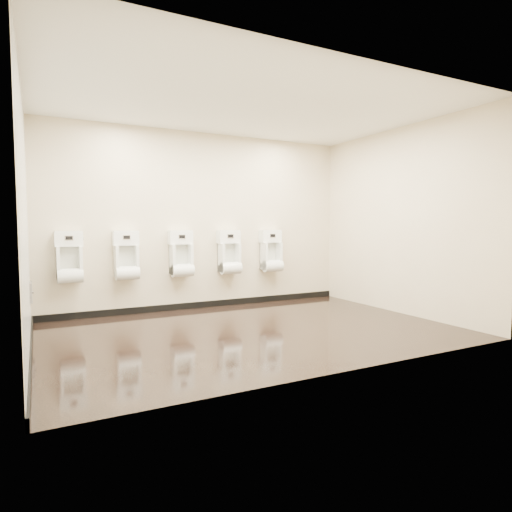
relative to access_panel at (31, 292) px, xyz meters
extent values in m
cube|color=black|center=(2.48, -1.20, -0.50)|extent=(5.00, 3.50, 0.00)
cube|color=silver|center=(2.48, -1.20, 2.30)|extent=(5.00, 3.50, 0.00)
cube|color=beige|center=(2.48, 0.55, 0.90)|extent=(5.00, 0.02, 2.80)
cube|color=beige|center=(2.48, -2.95, 0.90)|extent=(5.00, 0.02, 2.80)
cube|color=beige|center=(-0.02, -1.20, 0.90)|extent=(0.02, 3.50, 2.80)
cube|color=beige|center=(4.98, -1.20, 0.90)|extent=(0.02, 3.50, 2.80)
cube|color=white|center=(-0.01, -1.20, 0.90)|extent=(0.01, 3.50, 2.80)
cube|color=black|center=(2.48, 0.54, -0.45)|extent=(5.00, 0.02, 0.10)
cube|color=black|center=(-0.01, -1.20, -0.45)|extent=(0.02, 3.50, 0.10)
cube|color=#9E9EA3|center=(0.00, 0.00, 0.00)|extent=(0.03, 0.25, 0.25)
cylinder|color=silver|center=(0.02, 0.00, 0.00)|extent=(0.02, 0.04, 0.04)
cube|color=white|center=(0.48, 0.43, 0.31)|extent=(0.33, 0.24, 0.46)
cube|color=silver|center=(0.48, 0.51, 0.35)|extent=(0.24, 0.01, 0.34)
cylinder|color=white|center=(0.48, 0.37, 0.14)|extent=(0.33, 0.20, 0.20)
cube|color=white|center=(0.48, 0.46, 0.64)|extent=(0.36, 0.17, 0.20)
cube|color=black|center=(0.48, 0.37, 0.66)|extent=(0.09, 0.01, 0.05)
cube|color=silver|center=(0.48, 0.37, 0.66)|extent=(0.11, 0.01, 0.07)
cylinder|color=silver|center=(0.66, 0.46, 0.64)|extent=(0.01, 0.03, 0.03)
cube|color=white|center=(1.24, 0.43, 0.31)|extent=(0.33, 0.24, 0.46)
cube|color=silver|center=(1.24, 0.51, 0.35)|extent=(0.24, 0.01, 0.34)
cylinder|color=white|center=(1.24, 0.37, 0.14)|extent=(0.33, 0.20, 0.20)
cube|color=white|center=(1.24, 0.46, 0.64)|extent=(0.36, 0.17, 0.20)
cube|color=black|center=(1.24, 0.37, 0.66)|extent=(0.09, 0.01, 0.05)
cube|color=silver|center=(1.24, 0.37, 0.66)|extent=(0.11, 0.01, 0.07)
cylinder|color=silver|center=(1.43, 0.46, 0.64)|extent=(0.01, 0.03, 0.03)
cube|color=white|center=(2.07, 0.43, 0.31)|extent=(0.33, 0.24, 0.46)
cube|color=silver|center=(2.07, 0.51, 0.35)|extent=(0.24, 0.01, 0.34)
cylinder|color=white|center=(2.07, 0.37, 0.14)|extent=(0.33, 0.20, 0.20)
cube|color=white|center=(2.07, 0.46, 0.64)|extent=(0.36, 0.17, 0.20)
cube|color=black|center=(2.07, 0.37, 0.66)|extent=(0.09, 0.01, 0.05)
cube|color=silver|center=(2.07, 0.37, 0.66)|extent=(0.11, 0.01, 0.07)
cylinder|color=silver|center=(2.25, 0.46, 0.64)|extent=(0.01, 0.03, 0.03)
cube|color=white|center=(2.88, 0.43, 0.31)|extent=(0.33, 0.24, 0.46)
cube|color=silver|center=(2.88, 0.51, 0.35)|extent=(0.24, 0.01, 0.34)
cylinder|color=white|center=(2.88, 0.37, 0.14)|extent=(0.33, 0.20, 0.20)
cube|color=white|center=(2.88, 0.46, 0.64)|extent=(0.36, 0.17, 0.20)
cube|color=black|center=(2.88, 0.37, 0.66)|extent=(0.09, 0.01, 0.05)
cube|color=silver|center=(2.88, 0.37, 0.66)|extent=(0.11, 0.01, 0.07)
cylinder|color=silver|center=(3.06, 0.46, 0.64)|extent=(0.01, 0.03, 0.03)
cube|color=white|center=(3.66, 0.43, 0.31)|extent=(0.33, 0.24, 0.46)
cube|color=silver|center=(3.66, 0.51, 0.35)|extent=(0.24, 0.01, 0.34)
cylinder|color=white|center=(3.66, 0.37, 0.14)|extent=(0.33, 0.20, 0.20)
cube|color=white|center=(3.66, 0.46, 0.64)|extent=(0.36, 0.17, 0.20)
cube|color=black|center=(3.66, 0.37, 0.66)|extent=(0.09, 0.01, 0.05)
cube|color=silver|center=(3.66, 0.37, 0.66)|extent=(0.11, 0.01, 0.07)
cylinder|color=silver|center=(3.85, 0.46, 0.64)|extent=(0.01, 0.03, 0.03)
camera|label=1|loc=(0.08, -5.96, 0.82)|focal=30.00mm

